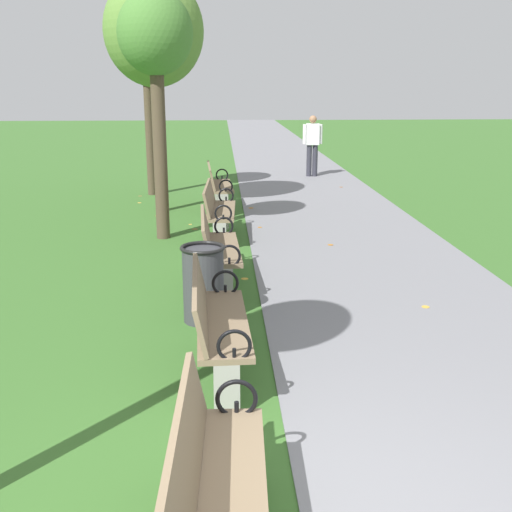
{
  "coord_description": "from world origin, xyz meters",
  "views": [
    {
      "loc": [
        -0.44,
        -2.73,
        2.51
      ],
      "look_at": [
        -0.05,
        4.22,
        0.55
      ],
      "focal_mm": 43.58,
      "sensor_mm": 36.0,
      "label": 1
    }
  ],
  "objects_px": {
    "park_bench_4": "(218,210)",
    "tree_3": "(154,32)",
    "trash_bin": "(203,283)",
    "park_bench_2": "(216,322)",
    "park_bench_3": "(217,248)",
    "tree_2": "(155,42)",
    "park_bench_1": "(214,490)",
    "tree_4": "(146,44)",
    "pedestrian_walking": "(312,143)",
    "park_bench_5": "(218,186)"
  },
  "relations": [
    {
      "from": "tree_4",
      "to": "trash_bin",
      "type": "distance_m",
      "value": 8.54
    },
    {
      "from": "park_bench_3",
      "to": "trash_bin",
      "type": "distance_m",
      "value": 1.24
    },
    {
      "from": "park_bench_1",
      "to": "tree_3",
      "type": "height_order",
      "value": "tree_3"
    },
    {
      "from": "tree_4",
      "to": "trash_bin",
      "type": "bearing_deg",
      "value": -80.1
    },
    {
      "from": "tree_3",
      "to": "trash_bin",
      "type": "bearing_deg",
      "value": -80.48
    },
    {
      "from": "park_bench_1",
      "to": "park_bench_4",
      "type": "xyz_separation_m",
      "value": [
        0.0,
        7.22,
        0.0
      ]
    },
    {
      "from": "park_bench_5",
      "to": "park_bench_4",
      "type": "bearing_deg",
      "value": -90.0
    },
    {
      "from": "park_bench_3",
      "to": "park_bench_5",
      "type": "relative_size",
      "value": 1.0
    },
    {
      "from": "park_bench_3",
      "to": "tree_4",
      "type": "bearing_deg",
      "value": 102.88
    },
    {
      "from": "park_bench_1",
      "to": "tree_4",
      "type": "distance_m",
      "value": 11.96
    },
    {
      "from": "pedestrian_walking",
      "to": "trash_bin",
      "type": "distance_m",
      "value": 10.79
    },
    {
      "from": "park_bench_3",
      "to": "tree_3",
      "type": "bearing_deg",
      "value": 103.61
    },
    {
      "from": "tree_3",
      "to": "tree_4",
      "type": "relative_size",
      "value": 1.07
    },
    {
      "from": "park_bench_2",
      "to": "tree_3",
      "type": "bearing_deg",
      "value": 99.01
    },
    {
      "from": "tree_2",
      "to": "trash_bin",
      "type": "distance_m",
      "value": 4.68
    },
    {
      "from": "park_bench_3",
      "to": "tree_2",
      "type": "bearing_deg",
      "value": 109.84
    },
    {
      "from": "tree_3",
      "to": "tree_4",
      "type": "bearing_deg",
      "value": 101.07
    },
    {
      "from": "park_bench_1",
      "to": "trash_bin",
      "type": "height_order",
      "value": "park_bench_1"
    },
    {
      "from": "park_bench_1",
      "to": "tree_4",
      "type": "xyz_separation_m",
      "value": [
        -1.53,
        11.52,
        2.81
      ]
    },
    {
      "from": "park_bench_5",
      "to": "trash_bin",
      "type": "distance_m",
      "value": 6.11
    },
    {
      "from": "park_bench_1",
      "to": "park_bench_2",
      "type": "xyz_separation_m",
      "value": [
        0.0,
        2.32,
        0.0
      ]
    },
    {
      "from": "park_bench_4",
      "to": "tree_2",
      "type": "relative_size",
      "value": 0.42
    },
    {
      "from": "park_bench_4",
      "to": "park_bench_5",
      "type": "distance_m",
      "value": 2.49
    },
    {
      "from": "park_bench_1",
      "to": "park_bench_2",
      "type": "height_order",
      "value": "same"
    },
    {
      "from": "trash_bin",
      "to": "pedestrian_walking",
      "type": "bearing_deg",
      "value": 75.62
    },
    {
      "from": "park_bench_3",
      "to": "tree_2",
      "type": "distance_m",
      "value": 3.75
    },
    {
      "from": "tree_2",
      "to": "pedestrian_walking",
      "type": "bearing_deg",
      "value": 62.73
    },
    {
      "from": "park_bench_4",
      "to": "trash_bin",
      "type": "xyz_separation_m",
      "value": [
        -0.15,
        -3.62,
        -0.06
      ]
    },
    {
      "from": "pedestrian_walking",
      "to": "trash_bin",
      "type": "bearing_deg",
      "value": -104.38
    },
    {
      "from": "park_bench_1",
      "to": "park_bench_4",
      "type": "relative_size",
      "value": 1.0
    },
    {
      "from": "park_bench_3",
      "to": "park_bench_4",
      "type": "relative_size",
      "value": 1.0
    },
    {
      "from": "tree_3",
      "to": "trash_bin",
      "type": "height_order",
      "value": "tree_3"
    },
    {
      "from": "trash_bin",
      "to": "park_bench_2",
      "type": "bearing_deg",
      "value": -83.42
    },
    {
      "from": "park_bench_2",
      "to": "park_bench_4",
      "type": "relative_size",
      "value": 1.0
    },
    {
      "from": "park_bench_4",
      "to": "tree_2",
      "type": "xyz_separation_m",
      "value": [
        -0.91,
        0.14,
        2.61
      ]
    },
    {
      "from": "park_bench_5",
      "to": "trash_bin",
      "type": "bearing_deg",
      "value": -91.38
    },
    {
      "from": "park_bench_3",
      "to": "park_bench_4",
      "type": "distance_m",
      "value": 2.39
    },
    {
      "from": "trash_bin",
      "to": "park_bench_1",
      "type": "bearing_deg",
      "value": -87.66
    },
    {
      "from": "park_bench_2",
      "to": "tree_2",
      "type": "bearing_deg",
      "value": 100.28
    },
    {
      "from": "tree_4",
      "to": "park_bench_4",
      "type": "bearing_deg",
      "value": -70.42
    },
    {
      "from": "tree_2",
      "to": "trash_bin",
      "type": "height_order",
      "value": "tree_2"
    },
    {
      "from": "tree_3",
      "to": "park_bench_2",
      "type": "bearing_deg",
      "value": -80.99
    },
    {
      "from": "park_bench_4",
      "to": "tree_3",
      "type": "bearing_deg",
      "value": 116.0
    },
    {
      "from": "tree_2",
      "to": "tree_4",
      "type": "distance_m",
      "value": 4.21
    },
    {
      "from": "park_bench_1",
      "to": "park_bench_3",
      "type": "height_order",
      "value": "same"
    },
    {
      "from": "park_bench_5",
      "to": "tree_4",
      "type": "height_order",
      "value": "tree_4"
    },
    {
      "from": "park_bench_2",
      "to": "park_bench_4",
      "type": "xyz_separation_m",
      "value": [
        0.0,
        4.9,
        0.0
      ]
    },
    {
      "from": "park_bench_2",
      "to": "park_bench_3",
      "type": "bearing_deg",
      "value": 90.0
    },
    {
      "from": "park_bench_2",
      "to": "park_bench_3",
      "type": "height_order",
      "value": "same"
    },
    {
      "from": "tree_4",
      "to": "tree_2",
      "type": "bearing_deg",
      "value": -81.57
    }
  ]
}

